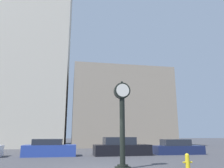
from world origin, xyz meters
TOP-DOWN VIEW (x-y plane):
  - building_tall_tower at (-9.69, 24.00)m, footprint 15.23×12.00m
  - building_storefront_row at (6.21, 24.00)m, footprint 14.64×12.00m
  - street_clock at (1.41, 0.49)m, footprint 0.86×0.83m
  - car_blue at (-2.90, 8.18)m, footprint 4.18×1.81m
  - car_black at (3.02, 7.89)m, footprint 4.82×1.90m
  - car_navy at (8.22, 8.10)m, footprint 4.36×1.82m
  - fire_hydrant_near at (4.55, -0.28)m, footprint 0.49×0.21m

SIDE VIEW (x-z plane):
  - fire_hydrant_near at x=4.55m, z-range 0.01..0.79m
  - car_navy at x=8.22m, z-range -0.10..1.19m
  - car_blue at x=-2.90m, z-range -0.10..1.26m
  - car_black at x=3.02m, z-range -0.12..1.38m
  - street_clock at x=1.41m, z-range 0.27..4.83m
  - building_storefront_row at x=6.21m, z-range 0.00..11.54m
  - building_tall_tower at x=-9.69m, z-range 0.00..32.35m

